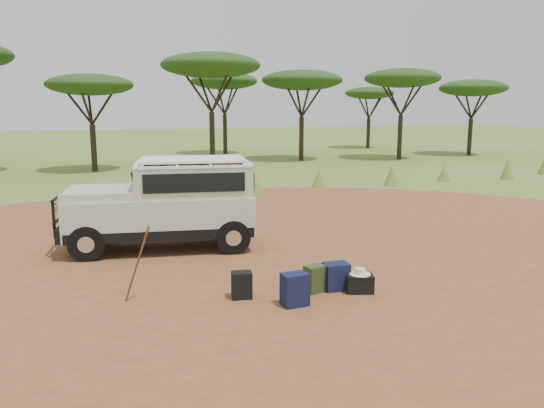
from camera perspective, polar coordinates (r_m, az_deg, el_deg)
name	(u,v)px	position (r m, az deg, el deg)	size (l,w,h in m)	color
ground	(254,267)	(10.79, -1.91, -6.76)	(140.00, 140.00, 0.00)	#5A6E27
dirt_clearing	(254,266)	(10.79, -1.91, -6.74)	(23.00, 23.00, 0.01)	brown
grass_fringe	(174,187)	(18.93, -10.46, 1.77)	(36.60, 1.60, 0.90)	#5A6E27
acacia_treeline	(142,75)	(29.87, -13.81, 13.33)	(46.70, 13.20, 6.26)	#2D2319
safari_vehicle	(168,206)	(12.17, -11.16, -0.17)	(4.44, 2.44, 2.05)	#B3C8AB
walking_staff	(137,264)	(8.97, -14.32, -6.32)	(0.03, 0.03, 1.37)	brown
backpack_black	(242,285)	(9.02, -3.28, -8.71)	(0.34, 0.25, 0.46)	black
backpack_navy	(295,290)	(8.68, 2.47, -9.19)	(0.41, 0.30, 0.54)	#13143B
backpack_olive	(315,279)	(9.32, 4.62, -8.04)	(0.34, 0.25, 0.48)	#384520
duffel_navy	(336,277)	(9.47, 6.89, -7.75)	(0.43, 0.32, 0.48)	#13143B
hard_case	(360,283)	(9.43, 9.41, -8.42)	(0.46, 0.32, 0.32)	black
stuff_sack	(293,297)	(8.77, 2.26, -9.93)	(0.27, 0.27, 0.27)	black
safari_hat	(360,272)	(9.37, 9.45, -7.25)	(0.37, 0.37, 0.11)	beige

